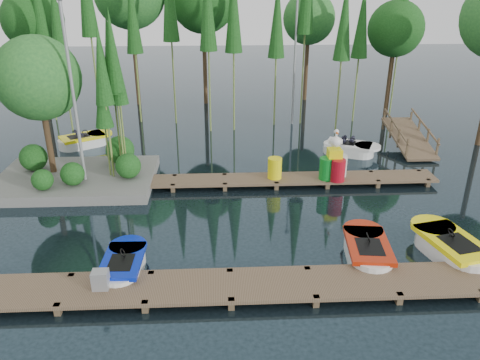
{
  "coord_description": "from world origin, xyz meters",
  "views": [
    {
      "loc": [
        -0.26,
        -14.66,
        7.68
      ],
      "look_at": [
        0.5,
        0.5,
        1.1
      ],
      "focal_mm": 35.0,
      "sensor_mm": 36.0,
      "label": 1
    }
  ],
  "objects_px": {
    "island": "(60,105)",
    "boat_yellow_far": "(84,141)",
    "utility_cabinet": "(101,280)",
    "yellow_barrel": "(275,168)",
    "boat_red": "(367,251)",
    "boat_blue": "(124,266)",
    "drum_cluster": "(335,164)"
  },
  "relations": [
    {
      "from": "yellow_barrel",
      "to": "boat_yellow_far",
      "type": "bearing_deg",
      "value": 149.78
    },
    {
      "from": "utility_cabinet",
      "to": "island",
      "type": "bearing_deg",
      "value": 110.78
    },
    {
      "from": "boat_yellow_far",
      "to": "yellow_barrel",
      "type": "distance_m",
      "value": 10.26
    },
    {
      "from": "boat_blue",
      "to": "boat_red",
      "type": "xyz_separation_m",
      "value": [
        7.07,
        0.4,
        0.03
      ]
    },
    {
      "from": "boat_yellow_far",
      "to": "utility_cabinet",
      "type": "bearing_deg",
      "value": -85.78
    },
    {
      "from": "boat_red",
      "to": "boat_yellow_far",
      "type": "relative_size",
      "value": 0.97
    },
    {
      "from": "boat_yellow_far",
      "to": "drum_cluster",
      "type": "bearing_deg",
      "value": -37.29
    },
    {
      "from": "boat_red",
      "to": "utility_cabinet",
      "type": "distance_m",
      "value": 7.58
    },
    {
      "from": "island",
      "to": "boat_red",
      "type": "relative_size",
      "value": 2.41
    },
    {
      "from": "boat_blue",
      "to": "utility_cabinet",
      "type": "distance_m",
      "value": 1.18
    },
    {
      "from": "boat_blue",
      "to": "boat_red",
      "type": "bearing_deg",
      "value": 4.56
    },
    {
      "from": "island",
      "to": "boat_yellow_far",
      "type": "relative_size",
      "value": 2.34
    },
    {
      "from": "boat_blue",
      "to": "yellow_barrel",
      "type": "bearing_deg",
      "value": 51.35
    },
    {
      "from": "boat_red",
      "to": "utility_cabinet",
      "type": "relative_size",
      "value": 5.54
    },
    {
      "from": "island",
      "to": "boat_red",
      "type": "xyz_separation_m",
      "value": [
        10.39,
        -6.31,
        -2.92
      ]
    },
    {
      "from": "island",
      "to": "drum_cluster",
      "type": "distance_m",
      "value": 10.93
    },
    {
      "from": "island",
      "to": "drum_cluster",
      "type": "relative_size",
      "value": 3.33
    },
    {
      "from": "island",
      "to": "yellow_barrel",
      "type": "xyz_separation_m",
      "value": [
        8.28,
        -0.79,
        -2.46
      ]
    },
    {
      "from": "boat_red",
      "to": "drum_cluster",
      "type": "bearing_deg",
      "value": 94.06
    },
    {
      "from": "boat_red",
      "to": "boat_yellow_far",
      "type": "distance_m",
      "value": 15.3
    },
    {
      "from": "yellow_barrel",
      "to": "boat_blue",
      "type": "bearing_deg",
      "value": -129.98
    },
    {
      "from": "boat_red",
      "to": "yellow_barrel",
      "type": "bearing_deg",
      "value": 117.7
    },
    {
      "from": "yellow_barrel",
      "to": "utility_cabinet",
      "type": "bearing_deg",
      "value": -127.28
    },
    {
      "from": "boat_blue",
      "to": "drum_cluster",
      "type": "xyz_separation_m",
      "value": [
        7.33,
        5.77,
        0.66
      ]
    },
    {
      "from": "boat_red",
      "to": "boat_blue",
      "type": "bearing_deg",
      "value": -169.93
    },
    {
      "from": "island",
      "to": "boat_yellow_far",
      "type": "xyz_separation_m",
      "value": [
        -0.57,
        4.37,
        -2.9
      ]
    },
    {
      "from": "utility_cabinet",
      "to": "yellow_barrel",
      "type": "bearing_deg",
      "value": 52.72
    },
    {
      "from": "utility_cabinet",
      "to": "boat_red",
      "type": "bearing_deg",
      "value": 11.24
    },
    {
      "from": "island",
      "to": "utility_cabinet",
      "type": "bearing_deg",
      "value": -69.22
    },
    {
      "from": "boat_blue",
      "to": "boat_yellow_far",
      "type": "height_order",
      "value": "boat_yellow_far"
    },
    {
      "from": "boat_blue",
      "to": "drum_cluster",
      "type": "relative_size",
      "value": 1.19
    },
    {
      "from": "boat_yellow_far",
      "to": "utility_cabinet",
      "type": "height_order",
      "value": "boat_yellow_far"
    }
  ]
}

